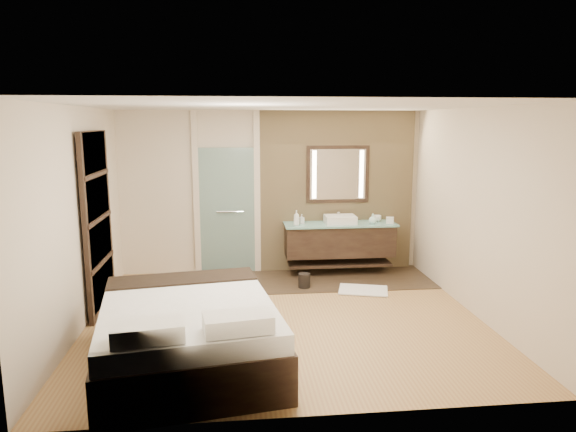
{
  "coord_description": "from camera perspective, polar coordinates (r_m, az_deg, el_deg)",
  "views": [
    {
      "loc": [
        -0.63,
        -6.26,
        2.51
      ],
      "look_at": [
        0.1,
        0.6,
        1.24
      ],
      "focal_mm": 32.0,
      "sensor_mm": 36.0,
      "label": 1
    }
  ],
  "objects": [
    {
      "name": "tile_strip",
      "position": [
        8.34,
        2.73,
        -7.09
      ],
      "size": [
        3.8,
        1.3,
        0.01
      ],
      "primitive_type": "cube",
      "color": "#33271C",
      "rests_on": "floor"
    },
    {
      "name": "frosted_door",
      "position": [
        8.57,
        -6.78,
        1.15
      ],
      "size": [
        1.1,
        0.12,
        2.7
      ],
      "color": "#ACD9CF",
      "rests_on": "floor"
    },
    {
      "name": "shoji_partition",
      "position": [
        7.21,
        -20.37,
        -0.64
      ],
      "size": [
        0.06,
        1.2,
        2.4
      ],
      "color": "black",
      "rests_on": "floor"
    },
    {
      "name": "floor",
      "position": [
        6.77,
        -0.29,
        -11.35
      ],
      "size": [
        5.0,
        5.0,
        0.0
      ],
      "primitive_type": "plane",
      "color": "#A67545",
      "rests_on": "ground"
    },
    {
      "name": "bath_mat",
      "position": [
        7.88,
        8.35,
        -8.14
      ],
      "size": [
        0.83,
        0.68,
        0.02
      ],
      "primitive_type": "cube",
      "rotation": [
        0.0,
        0.0,
        -0.27
      ],
      "color": "white",
      "rests_on": "floor"
    },
    {
      "name": "soap_bottle_b",
      "position": [
        8.42,
        1.52,
        -0.33
      ],
      "size": [
        0.09,
        0.09,
        0.16
      ],
      "primitive_type": "imported",
      "rotation": [
        0.0,
        0.0,
        0.29
      ],
      "color": "#B2B2B2",
      "rests_on": "vanity"
    },
    {
      "name": "soap_bottle_c",
      "position": [
        8.51,
        9.4,
        -0.31
      ],
      "size": [
        0.14,
        0.14,
        0.17
      ],
      "primitive_type": "imported",
      "rotation": [
        0.0,
        0.0,
        0.09
      ],
      "color": "#AEDBD4",
      "rests_on": "vanity"
    },
    {
      "name": "soap_bottle_a",
      "position": [
        8.27,
        0.94,
        -0.21
      ],
      "size": [
        0.12,
        0.12,
        0.25
      ],
      "primitive_type": "imported",
      "rotation": [
        0.0,
        0.0,
        -0.32
      ],
      "color": "white",
      "rests_on": "vanity"
    },
    {
      "name": "mirror_unit",
      "position": [
        8.64,
        5.55,
        4.63
      ],
      "size": [
        1.06,
        0.04,
        0.96
      ],
      "color": "black",
      "rests_on": "stone_wall"
    },
    {
      "name": "stone_wall",
      "position": [
        8.72,
        5.45,
        2.7
      ],
      "size": [
        2.6,
        0.08,
        2.7
      ],
      "primitive_type": "cube",
      "color": "tan",
      "rests_on": "floor"
    },
    {
      "name": "waste_bin",
      "position": [
        7.92,
        1.81,
        -7.21
      ],
      "size": [
        0.22,
        0.22,
        0.23
      ],
      "primitive_type": "cylinder",
      "rotation": [
        0.0,
        0.0,
        0.24
      ],
      "color": "black",
      "rests_on": "floor"
    },
    {
      "name": "tissue_box",
      "position": [
        8.63,
        11.26,
        -0.46
      ],
      "size": [
        0.15,
        0.15,
        0.1
      ],
      "primitive_type": "cube",
      "rotation": [
        0.0,
        0.0,
        -0.29
      ],
      "color": "silver",
      "rests_on": "vanity"
    },
    {
      "name": "vanity",
      "position": [
        8.58,
        5.75,
        -2.66
      ],
      "size": [
        1.85,
        0.55,
        0.88
      ],
      "color": "black",
      "rests_on": "stone_wall"
    },
    {
      "name": "bed",
      "position": [
        5.56,
        -10.99,
        -12.64
      ],
      "size": [
        2.07,
        2.43,
        0.84
      ],
      "rotation": [
        0.0,
        0.0,
        0.15
      ],
      "color": "black",
      "rests_on": "floor"
    },
    {
      "name": "cup",
      "position": [
        8.76,
        9.91,
        -0.24
      ],
      "size": [
        0.15,
        0.15,
        0.1
      ],
      "primitive_type": "imported",
      "rotation": [
        0.0,
        0.0,
        0.18
      ],
      "color": "white",
      "rests_on": "vanity"
    }
  ]
}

